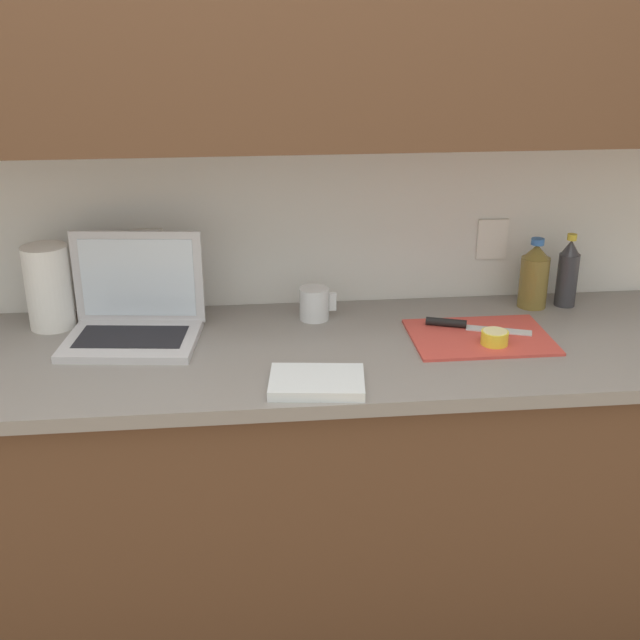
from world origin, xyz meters
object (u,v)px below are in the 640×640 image
object	(u,v)px
lemon_half_cut	(495,337)
paper_towel_roll	(49,287)
cutting_board	(480,337)
bottle_oil_tall	(568,273)
laptop	(134,314)
measuring_cup	(315,304)
bottle_green_soda	(534,276)
knife	(460,325)

from	to	relation	value
lemon_half_cut	paper_towel_roll	size ratio (longest dim) A/B	0.31
cutting_board	bottle_oil_tall	size ratio (longest dim) A/B	1.70
lemon_half_cut	paper_towel_roll	xyz separation A→B (m)	(-1.17, 0.26, 0.09)
laptop	bottle_oil_tall	size ratio (longest dim) A/B	1.72
measuring_cup	paper_towel_roll	xyz separation A→B (m)	(-0.72, 0.02, 0.07)
lemon_half_cut	bottle_oil_tall	world-z (taller)	bottle_oil_tall
laptop	bottle_green_soda	xyz separation A→B (m)	(1.13, 0.11, 0.03)
lemon_half_cut	laptop	bearing A→B (deg)	169.99
lemon_half_cut	paper_towel_roll	distance (m)	1.20
paper_towel_roll	measuring_cup	bearing A→B (deg)	-1.45
cutting_board	bottle_oil_tall	distance (m)	0.40
laptop	bottle_oil_tall	bearing A→B (deg)	11.94
laptop	bottle_oil_tall	world-z (taller)	laptop
paper_towel_roll	bottle_oil_tall	bearing A→B (deg)	0.60
lemon_half_cut	bottle_green_soda	world-z (taller)	bottle_green_soda
laptop	paper_towel_roll	world-z (taller)	laptop
laptop	cutting_board	distance (m)	0.92
laptop	cutting_board	xyz separation A→B (m)	(0.91, -0.11, -0.06)
bottle_green_soda	laptop	bearing A→B (deg)	-174.33
bottle_oil_tall	cutting_board	bearing A→B (deg)	-145.58
laptop	paper_towel_roll	distance (m)	0.26
bottle_oil_tall	paper_towel_roll	world-z (taller)	paper_towel_roll
cutting_board	bottle_green_soda	world-z (taller)	bottle_green_soda
bottle_green_soda	bottle_oil_tall	size ratio (longest dim) A/B	0.95
lemon_half_cut	bottle_green_soda	distance (m)	0.35
lemon_half_cut	knife	bearing A→B (deg)	116.47
laptop	measuring_cup	world-z (taller)	laptop
laptop	bottle_green_soda	distance (m)	1.14
cutting_board	measuring_cup	size ratio (longest dim) A/B	3.55
knife	bottle_green_soda	bearing A→B (deg)	51.14
lemon_half_cut	paper_towel_roll	bearing A→B (deg)	167.37
cutting_board	paper_towel_roll	size ratio (longest dim) A/B	1.60
knife	measuring_cup	world-z (taller)	measuring_cup
lemon_half_cut	measuring_cup	xyz separation A→B (m)	(-0.44, 0.24, 0.02)
lemon_half_cut	bottle_oil_tall	bearing A→B (deg)	42.79
lemon_half_cut	bottle_green_soda	size ratio (longest dim) A/B	0.34
knife	paper_towel_roll	world-z (taller)	paper_towel_roll
knife	bottle_oil_tall	world-z (taller)	bottle_oil_tall
knife	lemon_half_cut	size ratio (longest dim) A/B	3.93
bottle_green_soda	bottle_oil_tall	bearing A→B (deg)	0.00
bottle_green_soda	paper_towel_roll	world-z (taller)	paper_towel_roll
lemon_half_cut	measuring_cup	distance (m)	0.51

